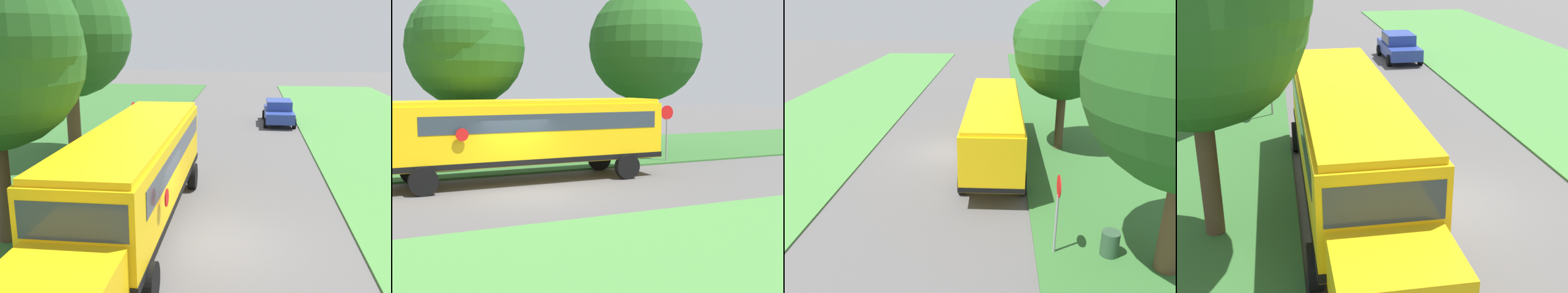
{
  "view_description": "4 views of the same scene",
  "coord_description": "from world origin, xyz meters",
  "views": [
    {
      "loc": [
        0.77,
        -12.17,
        5.91
      ],
      "look_at": [
        -1.11,
        4.02,
        1.83
      ],
      "focal_mm": 42.0,
      "sensor_mm": 36.0,
      "label": 1
    },
    {
      "loc": [
        17.44,
        -5.92,
        3.8
      ],
      "look_at": [
        -2.01,
        3.2,
        1.29
      ],
      "focal_mm": 50.0,
      "sensor_mm": 36.0,
      "label": 2
    },
    {
      "loc": [
        -2.76,
        18.87,
        7.56
      ],
      "look_at": [
        -1.96,
        2.77,
        1.38
      ],
      "focal_mm": 35.0,
      "sensor_mm": 36.0,
      "label": 3
    },
    {
      "loc": [
        -4.29,
        -12.83,
        6.83
      ],
      "look_at": [
        -1.81,
        1.11,
        1.34
      ],
      "focal_mm": 50.0,
      "sensor_mm": 36.0,
      "label": 4
    }
  ],
  "objects": [
    {
      "name": "stop_sign",
      "position": [
        -4.6,
        8.61,
        1.74
      ],
      "size": [
        0.08,
        0.68,
        2.74
      ],
      "color": "gray",
      "rests_on": "ground"
    },
    {
      "name": "ground_plane",
      "position": [
        0.0,
        0.0,
        0.0
      ],
      "size": [
        120.0,
        120.0,
        0.0
      ],
      "primitive_type": "plane",
      "color": "#565454"
    },
    {
      "name": "grass_far_side",
      "position": [
        9.0,
        0.0,
        0.04
      ],
      "size": [
        10.0,
        80.0,
        0.07
      ],
      "primitive_type": "cube",
      "color": "#47843D",
      "rests_on": "ground"
    },
    {
      "name": "school_bus",
      "position": [
        -2.54,
        0.63,
        1.92
      ],
      "size": [
        2.84,
        12.42,
        3.16
      ],
      "color": "yellow",
      "rests_on": "ground"
    },
    {
      "name": "grass_verge",
      "position": [
        -10.0,
        0.0,
        0.04
      ],
      "size": [
        12.0,
        80.0,
        0.08
      ],
      "primitive_type": "cube",
      "color": "#33662D",
      "rests_on": "ground"
    },
    {
      "name": "oak_tree_roadside_mid",
      "position": [
        -7.85,
        9.3,
        5.87
      ],
      "size": [
        6.02,
        6.02,
        8.85
      ],
      "color": "brown",
      "rests_on": "ground"
    },
    {
      "name": "oak_tree_beside_bus",
      "position": [
        -5.81,
        -0.8,
        5.45
      ],
      "size": [
        5.13,
        5.06,
        7.85
      ],
      "color": "#4C3826",
      "rests_on": "ground"
    },
    {
      "name": "trash_bin",
      "position": [
        -6.31,
        8.68,
        0.45
      ],
      "size": [
        0.56,
        0.56,
        0.9
      ],
      "primitive_type": "cylinder",
      "color": "#2D4C33",
      "rests_on": "ground"
    }
  ]
}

